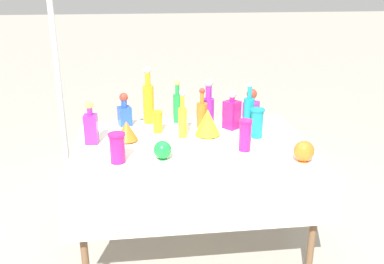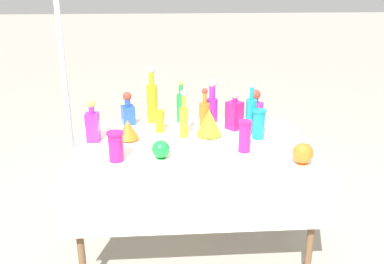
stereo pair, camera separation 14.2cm
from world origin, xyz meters
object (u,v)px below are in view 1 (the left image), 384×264
object	(u,v)px
tall_bottle_2	(177,106)
square_decanter_1	(124,112)
slender_vase_3	(117,147)
fluted_vase_0	(208,122)
slender_vase_0	(257,122)
tall_bottle_4	(202,113)
slender_vase_2	(158,121)
canopy_pole	(60,94)
square_decanter_3	(251,109)
square_decanter_0	(232,113)
square_decanter_2	(91,126)
tall_bottle_5	(148,100)
tall_bottle_0	(208,104)
tall_bottle_1	(249,113)
fluted_vase_1	(127,131)
round_bowl_0	(304,151)
tall_bottle_3	(183,118)
slender_vase_1	(245,134)
round_bowl_1	(163,150)

from	to	relation	value
tall_bottle_2	square_decanter_1	xyz separation A→B (m)	(-0.41, -0.02, -0.03)
slender_vase_3	fluted_vase_0	size ratio (longest dim) A/B	0.96
slender_vase_0	tall_bottle_4	bearing A→B (deg)	144.24
slender_vase_2	canopy_pole	size ratio (longest dim) A/B	0.07
fluted_vase_0	tall_bottle_4	bearing A→B (deg)	94.34
fluted_vase_0	square_decanter_3	bearing A→B (deg)	29.95
square_decanter_0	square_decanter_2	bearing A→B (deg)	-169.61
tall_bottle_2	tall_bottle_5	xyz separation A→B (m)	(-0.22, 0.02, 0.05)
tall_bottle_0	slender_vase_3	size ratio (longest dim) A/B	1.81
tall_bottle_5	tall_bottle_1	bearing A→B (deg)	-22.68
square_decanter_2	tall_bottle_1	bearing A→B (deg)	4.61
fluted_vase_1	round_bowl_0	size ratio (longest dim) A/B	1.12
tall_bottle_1	tall_bottle_3	size ratio (longest dim) A/B	1.08
slender_vase_3	slender_vase_2	bearing A→B (deg)	62.16
tall_bottle_0	tall_bottle_2	world-z (taller)	tall_bottle_0
tall_bottle_3	slender_vase_1	distance (m)	0.48
tall_bottle_3	square_decanter_0	xyz separation A→B (m)	(0.39, 0.15, -0.02)
fluted_vase_0	slender_vase_3	bearing A→B (deg)	-147.56
tall_bottle_5	canopy_pole	distance (m)	0.73
slender_vase_0	fluted_vase_0	size ratio (longest dim) A/B	1.06
tall_bottle_3	fluted_vase_1	size ratio (longest dim) A/B	2.27
square_decanter_2	square_decanter_3	distance (m)	1.22
tall_bottle_5	round_bowl_0	world-z (taller)	tall_bottle_5
tall_bottle_3	round_bowl_1	size ratio (longest dim) A/B	2.84
tall_bottle_3	slender_vase_1	size ratio (longest dim) A/B	1.65
tall_bottle_4	slender_vase_0	distance (m)	0.44
square_decanter_3	fluted_vase_0	bearing A→B (deg)	-150.05
square_decanter_1	round_bowl_1	world-z (taller)	square_decanter_1
round_bowl_0	round_bowl_1	size ratio (longest dim) A/B	1.12
slender_vase_1	tall_bottle_1	bearing A→B (deg)	72.58
fluted_vase_0	fluted_vase_1	size ratio (longest dim) A/B	1.28
canopy_pole	tall_bottle_2	bearing A→B (deg)	-13.06
square_decanter_1	fluted_vase_1	world-z (taller)	square_decanter_1
tall_bottle_0	tall_bottle_4	bearing A→B (deg)	-117.13
square_decanter_1	fluted_vase_1	xyz separation A→B (m)	(0.02, -0.34, -0.03)
tall_bottle_2	fluted_vase_1	xyz separation A→B (m)	(-0.39, -0.37, -0.06)
square_decanter_1	tall_bottle_3	bearing A→B (deg)	-36.82
tall_bottle_2	canopy_pole	xyz separation A→B (m)	(-0.92, 0.21, 0.07)
round_bowl_1	slender_vase_2	bearing A→B (deg)	90.83
square_decanter_3	fluted_vase_0	xyz separation A→B (m)	(-0.37, -0.22, -0.02)
tall_bottle_0	square_decanter_3	size ratio (longest dim) A/B	1.22
tall_bottle_1	square_decanter_0	bearing A→B (deg)	137.37
tall_bottle_2	slender_vase_1	xyz separation A→B (m)	(0.39, -0.63, -0.02)
tall_bottle_2	square_decanter_2	bearing A→B (deg)	-149.06
canopy_pole	square_decanter_0	bearing A→B (deg)	-17.04
round_bowl_0	tall_bottle_3	bearing A→B (deg)	143.36
slender_vase_0	fluted_vase_1	bearing A→B (deg)	178.10
slender_vase_0	tall_bottle_1	bearing A→B (deg)	106.87
tall_bottle_2	square_decanter_3	world-z (taller)	tall_bottle_2
tall_bottle_5	fluted_vase_1	world-z (taller)	tall_bottle_5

